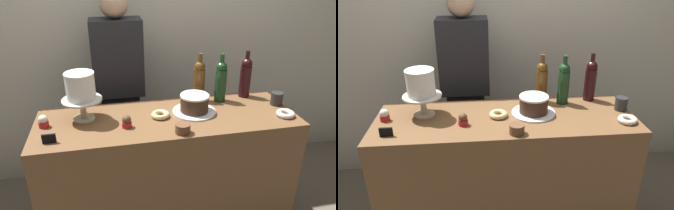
% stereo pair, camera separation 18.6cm
% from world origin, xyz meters
% --- Properties ---
extents(back_wall, '(6.00, 0.05, 2.60)m').
position_xyz_m(back_wall, '(0.00, 0.84, 1.30)').
color(back_wall, beige).
rests_on(back_wall, ground_plane).
extents(display_counter, '(1.58, 0.54, 0.89)m').
position_xyz_m(display_counter, '(0.00, 0.00, 0.45)').
color(display_counter, brown).
rests_on(display_counter, ground_plane).
extents(cake_stand_pedestal, '(0.23, 0.23, 0.13)m').
position_xyz_m(cake_stand_pedestal, '(-0.50, 0.07, 0.98)').
color(cake_stand_pedestal, beige).
rests_on(cake_stand_pedestal, display_counter).
extents(white_layer_cake, '(0.17, 0.17, 0.16)m').
position_xyz_m(white_layer_cake, '(-0.50, 0.07, 1.11)').
color(white_layer_cake, white).
rests_on(white_layer_cake, cake_stand_pedestal).
extents(silver_serving_platter, '(0.27, 0.27, 0.01)m').
position_xyz_m(silver_serving_platter, '(0.17, 0.03, 0.90)').
color(silver_serving_platter, white).
rests_on(silver_serving_platter, display_counter).
extents(chocolate_round_cake, '(0.18, 0.18, 0.11)m').
position_xyz_m(chocolate_round_cake, '(0.17, 0.03, 0.96)').
color(chocolate_round_cake, '#3D2619').
rests_on(chocolate_round_cake, silver_serving_platter).
extents(wine_bottle_dark_red, '(0.08, 0.08, 0.33)m').
position_xyz_m(wine_bottle_dark_red, '(0.59, 0.21, 1.04)').
color(wine_bottle_dark_red, black).
rests_on(wine_bottle_dark_red, display_counter).
extents(wine_bottle_amber, '(0.08, 0.08, 0.33)m').
position_xyz_m(wine_bottle_amber, '(0.26, 0.21, 1.04)').
color(wine_bottle_amber, '#5B3814').
rests_on(wine_bottle_amber, display_counter).
extents(wine_bottle_green, '(0.08, 0.08, 0.33)m').
position_xyz_m(wine_bottle_green, '(0.39, 0.17, 1.04)').
color(wine_bottle_green, '#193D1E').
rests_on(wine_bottle_green, display_counter).
extents(cupcake_vanilla, '(0.06, 0.06, 0.07)m').
position_xyz_m(cupcake_vanilla, '(-0.72, 0.02, 0.93)').
color(cupcake_vanilla, red).
rests_on(cupcake_vanilla, display_counter).
extents(cupcake_chocolate, '(0.06, 0.06, 0.07)m').
position_xyz_m(cupcake_chocolate, '(-0.26, -0.08, 0.93)').
color(cupcake_chocolate, red).
rests_on(cupcake_chocolate, display_counter).
extents(donut_glazed, '(0.11, 0.11, 0.03)m').
position_xyz_m(donut_glazed, '(-0.05, 0.01, 0.91)').
color(donut_glazed, '#E0C17F').
rests_on(donut_glazed, display_counter).
extents(donut_sugar, '(0.11, 0.11, 0.03)m').
position_xyz_m(donut_sugar, '(0.71, -0.13, 0.91)').
color(donut_sugar, silver).
rests_on(donut_sugar, display_counter).
extents(cookie_stack, '(0.08, 0.08, 0.05)m').
position_xyz_m(cookie_stack, '(0.04, -0.21, 0.92)').
color(cookie_stack, brown).
rests_on(cookie_stack, display_counter).
extents(price_sign_chalkboard, '(0.07, 0.01, 0.05)m').
position_xyz_m(price_sign_chalkboard, '(-0.67, -0.17, 0.92)').
color(price_sign_chalkboard, black).
rests_on(price_sign_chalkboard, display_counter).
extents(coffee_cup_ceramic, '(0.08, 0.08, 0.08)m').
position_xyz_m(coffee_cup_ceramic, '(0.74, 0.03, 0.93)').
color(coffee_cup_ceramic, '#282828').
rests_on(coffee_cup_ceramic, display_counter).
extents(barista_figure, '(0.36, 0.22, 1.60)m').
position_xyz_m(barista_figure, '(-0.26, 0.55, 0.84)').
color(barista_figure, black).
rests_on(barista_figure, ground_plane).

